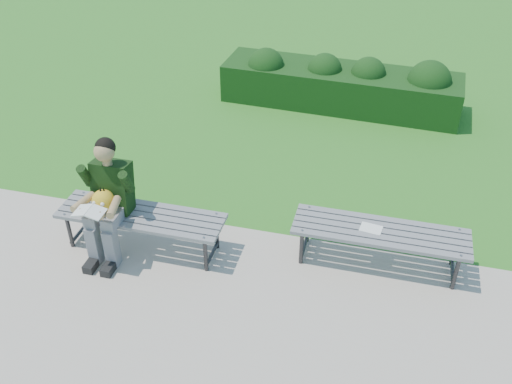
# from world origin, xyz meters

# --- Properties ---
(ground) EXTENTS (80.00, 80.00, 0.00)m
(ground) POSITION_xyz_m (0.00, 0.00, 0.00)
(ground) COLOR #1E691B
(ground) RESTS_ON ground
(walkway) EXTENTS (30.00, 3.50, 0.02)m
(walkway) POSITION_xyz_m (0.00, -1.75, 0.01)
(walkway) COLOR beige
(walkway) RESTS_ON ground
(hedge) EXTENTS (3.77, 1.13, 0.90)m
(hedge) POSITION_xyz_m (0.73, 3.50, 0.38)
(hedge) COLOR #163C12
(hedge) RESTS_ON ground
(bench_left) EXTENTS (1.80, 0.50, 0.46)m
(bench_left) POSITION_xyz_m (-0.93, -0.59, 0.42)
(bench_left) COLOR gray
(bench_left) RESTS_ON walkway
(bench_right) EXTENTS (1.80, 0.50, 0.46)m
(bench_right) POSITION_xyz_m (1.57, -0.23, 0.42)
(bench_right) COLOR gray
(bench_right) RESTS_ON walkway
(seated_boy) EXTENTS (0.56, 0.76, 1.31)m
(seated_boy) POSITION_xyz_m (-1.23, -0.69, 0.71)
(seated_boy) COLOR slate
(seated_boy) RESTS_ON walkway
(paper_sheet) EXTENTS (0.24, 0.19, 0.01)m
(paper_sheet) POSITION_xyz_m (1.47, -0.23, 0.47)
(paper_sheet) COLOR white
(paper_sheet) RESTS_ON bench_right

